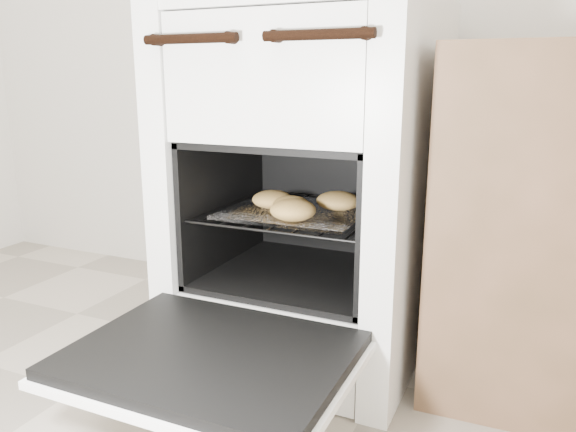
# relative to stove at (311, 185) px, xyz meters

# --- Properties ---
(stove) EXTENTS (0.61, 0.68, 0.94)m
(stove) POSITION_rel_stove_xyz_m (0.00, 0.00, 0.00)
(stove) COLOR white
(stove) RESTS_ON ground
(oven_door) EXTENTS (0.55, 0.43, 0.04)m
(oven_door) POSITION_rel_stove_xyz_m (0.00, -0.52, -0.25)
(oven_door) COLOR black
(oven_door) RESTS_ON stove
(oven_rack) EXTENTS (0.45, 0.43, 0.01)m
(oven_rack) POSITION_rel_stove_xyz_m (0.00, -0.07, -0.06)
(oven_rack) COLOR black
(oven_rack) RESTS_ON stove
(foil_sheet) EXTENTS (0.35, 0.31, 0.01)m
(foil_sheet) POSITION_rel_stove_xyz_m (0.00, -0.09, -0.05)
(foil_sheet) COLOR white
(foil_sheet) RESTS_ON oven_rack
(baked_rolls) EXTENTS (0.29, 0.28, 0.05)m
(baked_rolls) POSITION_rel_stove_xyz_m (0.02, -0.13, -0.03)
(baked_rolls) COLOR tan
(baked_rolls) RESTS_ON foil_sheet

